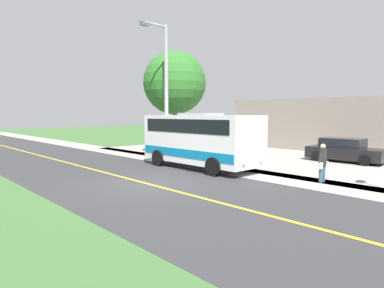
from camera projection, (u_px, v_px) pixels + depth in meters
ground_plane at (149, 184)px, 13.74m from camera, size 120.00×120.00×0.00m
road_surface at (149, 184)px, 13.74m from camera, size 8.00×100.00×0.01m
sidewalk at (230, 170)px, 17.29m from camera, size 2.40×100.00×0.01m
parking_lot_surface at (345, 162)px, 20.02m from camera, size 14.00×36.00×0.01m
road_centre_line at (149, 184)px, 13.74m from camera, size 0.16×100.00×0.00m
shuttle_bus_front at (200, 138)px, 17.82m from camera, size 2.71×7.01×2.98m
pedestrian_with_bags at (323, 162)px, 14.13m from camera, size 0.72×0.34×1.66m
street_light_pole at (165, 87)px, 20.32m from camera, size 1.97×0.24×8.36m
parked_car_near at (345, 151)px, 20.21m from camera, size 2.16×4.47×1.45m
tree_curbside at (175, 83)px, 23.47m from camera, size 4.47×4.47×7.37m
commercial_building at (358, 124)px, 27.91m from camera, size 10.00×18.38×4.15m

